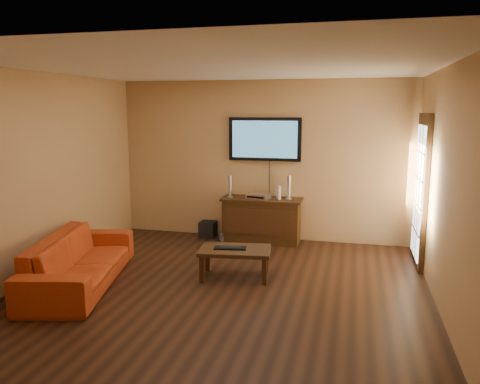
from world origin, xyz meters
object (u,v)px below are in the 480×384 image
(media_console, at_px, (262,220))
(bottle, at_px, (222,240))
(television, at_px, (265,139))
(av_receiver, at_px, (259,196))
(coffee_table, at_px, (235,253))
(sofa, at_px, (80,252))
(subwoofer, at_px, (208,229))
(keyboard, at_px, (230,248))
(game_console, at_px, (279,192))
(speaker_right, at_px, (289,188))
(speaker_left, at_px, (230,187))

(media_console, distance_m, bottle, 0.77)
(television, distance_m, av_receiver, 0.96)
(coffee_table, xyz_separation_m, sofa, (-1.86, -0.70, 0.08))
(subwoofer, bearing_deg, keyboard, -63.51)
(av_receiver, relative_size, game_console, 1.63)
(media_console, relative_size, av_receiver, 3.79)
(sofa, distance_m, keyboard, 1.92)
(bottle, height_order, keyboard, keyboard)
(sofa, bearing_deg, speaker_right, -55.88)
(coffee_table, bearing_deg, game_console, 80.94)
(television, relative_size, speaker_right, 3.12)
(sofa, xyz_separation_m, game_console, (2.15, 2.50, 0.43))
(television, relative_size, av_receiver, 3.47)
(keyboard, bearing_deg, sofa, -159.16)
(game_console, xyz_separation_m, keyboard, (-0.35, -1.81, -0.45))
(speaker_right, relative_size, game_console, 1.81)
(av_receiver, height_order, keyboard, av_receiver)
(game_console, bearing_deg, bottle, -174.76)
(sofa, relative_size, av_receiver, 6.14)
(subwoofer, relative_size, bottle, 1.21)
(game_console, bearing_deg, keyboard, -122.70)
(television, height_order, speaker_left, television)
(television, bearing_deg, sofa, -124.72)
(bottle, bearing_deg, keyboard, -69.37)
(television, xyz_separation_m, game_console, (0.28, -0.19, -0.86))
(television, xyz_separation_m, speaker_left, (-0.54, -0.24, -0.80))
(sofa, bearing_deg, subwoofer, -32.58)
(media_console, relative_size, game_console, 6.17)
(speaker_left, xyz_separation_m, bottle, (-0.04, -0.39, -0.81))
(sofa, distance_m, bottle, 2.44)
(game_console, bearing_deg, television, 123.86)
(bottle, relative_size, keyboard, 0.50)
(coffee_table, xyz_separation_m, subwoofer, (-0.97, 1.85, -0.21))
(keyboard, bearing_deg, media_console, 87.87)
(media_console, relative_size, bottle, 5.99)
(media_console, xyz_separation_m, av_receiver, (-0.05, -0.04, 0.41))
(sofa, relative_size, keyboard, 4.88)
(speaker_left, xyz_separation_m, keyboard, (0.48, -1.76, -0.51))
(speaker_right, relative_size, subwoofer, 1.46)
(subwoofer, distance_m, bottle, 0.63)
(av_receiver, bearing_deg, bottle, -129.52)
(coffee_table, distance_m, speaker_right, 1.96)
(game_console, bearing_deg, sofa, -152.48)
(sofa, height_order, keyboard, sofa)
(av_receiver, height_order, subwoofer, av_receiver)
(speaker_right, height_order, keyboard, speaker_right)
(television, bearing_deg, speaker_left, -155.94)
(subwoofer, height_order, keyboard, keyboard)
(av_receiver, bearing_deg, speaker_left, -166.10)
(speaker_left, height_order, speaker_right, speaker_right)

